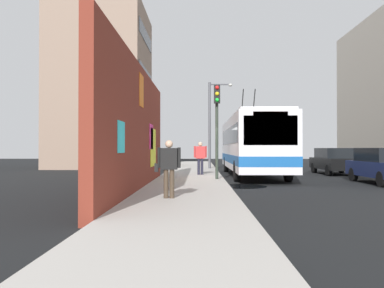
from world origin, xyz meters
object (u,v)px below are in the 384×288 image
object	(u,v)px
pedestrian_near_wall	(169,164)
pedestrian_midblock	(200,155)
parked_car_black	(335,160)
traffic_light	(217,116)
city_bus	(252,143)
street_lamp	(212,119)

from	to	relation	value
pedestrian_near_wall	pedestrian_midblock	bearing A→B (deg)	-5.19
parked_car_black	traffic_light	size ratio (longest dim) A/B	0.99
city_bus	parked_car_black	bearing A→B (deg)	-73.60
parked_car_black	pedestrian_near_wall	world-z (taller)	pedestrian_near_wall
parked_car_black	traffic_light	bearing A→B (deg)	128.12
city_bus	pedestrian_near_wall	distance (m)	11.72
traffic_light	parked_car_black	bearing A→B (deg)	-51.88
city_bus	pedestrian_midblock	xyz separation A→B (m)	(-1.14, 2.91, -0.65)
pedestrian_midblock	pedestrian_near_wall	bearing A→B (deg)	174.81
pedestrian_near_wall	street_lamp	distance (m)	16.85
city_bus	parked_car_black	xyz separation A→B (m)	(1.53, -5.20, -1.01)
city_bus	pedestrian_midblock	size ratio (longest dim) A/B	6.73
parked_car_black	pedestrian_near_wall	size ratio (longest dim) A/B	2.63
pedestrian_midblock	traffic_light	xyz separation A→B (m)	(-3.10, -0.76, 1.87)
city_bus	pedestrian_midblock	distance (m)	3.19
parked_car_black	street_lamp	distance (m)	8.74
traffic_light	street_lamp	xyz separation A→B (m)	(9.75, -0.10, 0.62)
pedestrian_near_wall	traffic_light	xyz separation A→B (m)	(6.82, -1.66, 1.95)
city_bus	parked_car_black	distance (m)	5.51
pedestrian_near_wall	pedestrian_midblock	xyz separation A→B (m)	(9.92, -0.90, 0.08)
parked_car_black	street_lamp	xyz separation A→B (m)	(3.98, 7.25, 2.84)
street_lamp	city_bus	bearing A→B (deg)	-159.59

